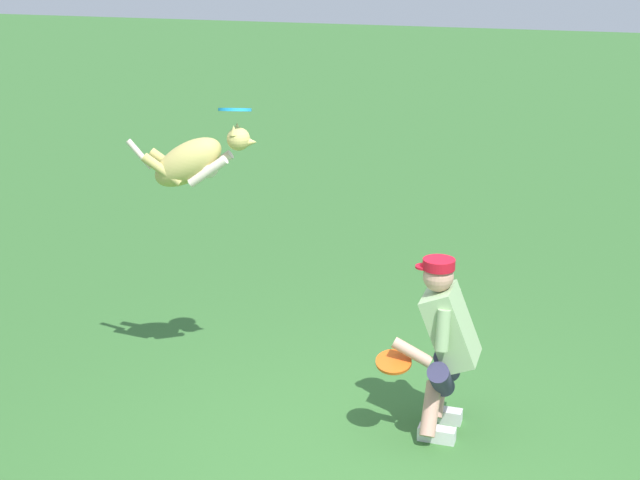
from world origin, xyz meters
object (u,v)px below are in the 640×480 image
person (445,342)px  dog (194,161)px  frisbee_held (394,362)px  frisbee_flying (235,110)px

person → dog: size_ratio=1.32×
person → frisbee_held: person is taller
frisbee_held → frisbee_flying: bearing=-21.2°
person → dog: (1.94, -0.22, 1.09)m
dog → person: bearing=-16.1°
person → frisbee_held: size_ratio=5.27×
dog → frisbee_held: bearing=-25.4°
person → frisbee_held: (0.30, 0.24, -0.09)m
frisbee_flying → frisbee_held: size_ratio=0.98×
frisbee_flying → frisbee_held: 2.11m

